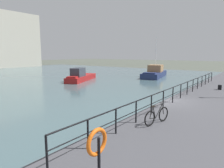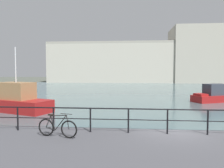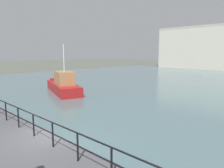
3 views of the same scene
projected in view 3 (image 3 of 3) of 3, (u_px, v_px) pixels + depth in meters
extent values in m
plane|color=#4C5147|center=(53.00, 153.00, 10.21)|extent=(240.00, 240.00, 0.00)
cube|color=maroon|center=(63.00, 88.00, 25.62)|extent=(8.68, 5.18, 1.10)
cube|color=#997047|center=(64.00, 78.00, 24.70)|extent=(3.59, 2.84, 1.52)
cube|color=maroon|center=(57.00, 79.00, 28.64)|extent=(1.53, 1.92, 0.24)
cylinder|color=silver|center=(64.00, 58.00, 24.35)|extent=(0.10, 0.10, 3.16)
cylinder|color=black|center=(6.00, 111.00, 11.92)|extent=(0.07, 0.07, 1.05)
cylinder|color=black|center=(18.00, 118.00, 10.80)|extent=(0.07, 0.07, 1.05)
cylinder|color=black|center=(34.00, 125.00, 9.68)|extent=(0.07, 0.07, 1.05)
cylinder|color=black|center=(53.00, 135.00, 8.56)|extent=(0.07, 0.07, 1.05)
cylinder|color=black|center=(78.00, 147.00, 7.44)|extent=(0.07, 0.07, 1.05)
cylinder|color=black|center=(112.00, 164.00, 6.32)|extent=(0.07, 0.07, 1.05)
cylinder|color=black|center=(52.00, 122.00, 8.48)|extent=(23.18, 0.06, 0.06)
cylinder|color=black|center=(53.00, 133.00, 8.55)|extent=(23.18, 0.04, 0.04)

